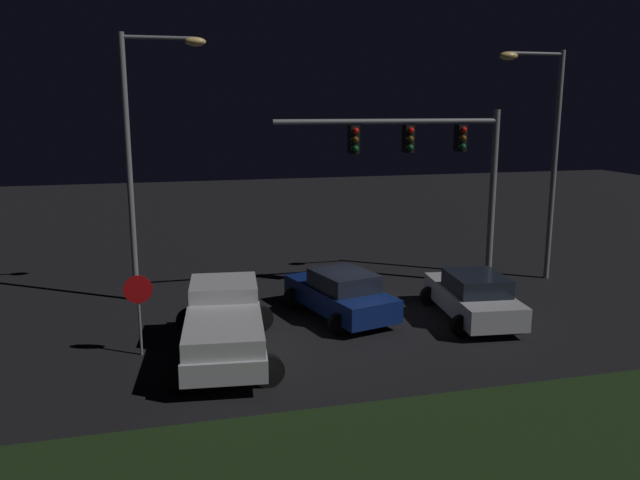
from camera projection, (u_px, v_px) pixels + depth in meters
name	position (u px, v px, depth m)	size (l,w,h in m)	color
ground_plane	(363.00, 318.00, 20.19)	(80.00, 80.00, 0.00)	black
grass_median	(524.00, 478.00, 11.41)	(20.90, 6.92, 0.10)	black
pickup_truck	(224.00, 320.00, 16.98)	(3.27, 5.59, 1.80)	#B7B7BC
car_sedan	(473.00, 296.00, 19.97)	(2.80, 4.57, 1.51)	#B7B7BC
car_sedan_far	(341.00, 294.00, 20.26)	(3.17, 4.71, 1.51)	navy
traffic_signal_gantry	(433.00, 156.00, 22.52)	(8.32, 0.56, 6.50)	slate
street_lamp_left	(144.00, 138.00, 21.10)	(2.79, 0.44, 8.95)	slate
street_lamp_right	(544.00, 139.00, 23.72)	(2.66, 0.44, 8.63)	slate
stop_sign	(138.00, 300.00, 16.88)	(0.76, 0.08, 2.23)	slate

